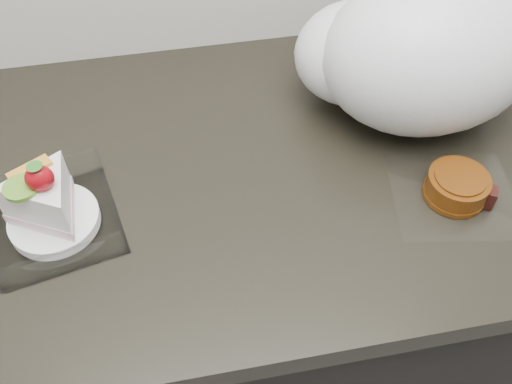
# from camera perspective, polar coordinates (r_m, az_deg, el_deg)

# --- Properties ---
(counter) EXTENTS (2.04, 0.64, 0.90)m
(counter) POSITION_cam_1_polar(r_m,az_deg,el_deg) (1.24, -2.04, -11.61)
(counter) COLOR black
(counter) RESTS_ON ground
(cake_tray) EXTENTS (0.20, 0.20, 0.13)m
(cake_tray) POSITION_cam_1_polar(r_m,az_deg,el_deg) (0.82, -19.90, -1.74)
(cake_tray) COLOR white
(cake_tray) RESTS_ON counter
(mooncake_wrap) EXTENTS (0.20, 0.19, 0.04)m
(mooncake_wrap) POSITION_cam_1_polar(r_m,az_deg,el_deg) (0.87, 19.49, 0.35)
(mooncake_wrap) COLOR white
(mooncake_wrap) RESTS_ON counter
(plastic_bag) EXTENTS (0.41, 0.34, 0.30)m
(plastic_bag) POSITION_cam_1_polar(r_m,az_deg,el_deg) (0.91, 15.56, 13.36)
(plastic_bag) COLOR white
(plastic_bag) RESTS_ON counter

